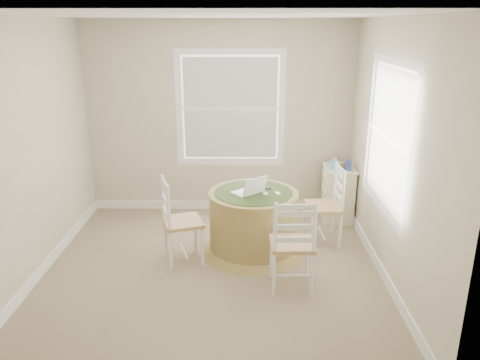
{
  "coord_description": "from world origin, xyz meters",
  "views": [
    {
      "loc": [
        0.35,
        -4.46,
        2.52
      ],
      "look_at": [
        0.29,
        0.45,
        0.88
      ],
      "focal_mm": 35.0,
      "sensor_mm": 36.0,
      "label": 1
    }
  ],
  "objects_px": {
    "chair_left": "(183,222)",
    "chair_right": "(323,206)",
    "chair_near": "(292,244)",
    "round_table": "(253,219)",
    "corner_chest": "(338,193)",
    "laptop": "(249,191)"
  },
  "relations": [
    {
      "from": "chair_right",
      "to": "laptop",
      "type": "bearing_deg",
      "value": -77.81
    },
    {
      "from": "chair_left",
      "to": "chair_near",
      "type": "relative_size",
      "value": 1.0
    },
    {
      "from": "chair_left",
      "to": "chair_near",
      "type": "bearing_deg",
      "value": -133.15
    },
    {
      "from": "chair_left",
      "to": "chair_right",
      "type": "height_order",
      "value": "same"
    },
    {
      "from": "chair_left",
      "to": "laptop",
      "type": "bearing_deg",
      "value": -91.03
    },
    {
      "from": "round_table",
      "to": "corner_chest",
      "type": "bearing_deg",
      "value": 22.62
    },
    {
      "from": "round_table",
      "to": "chair_near",
      "type": "xyz_separation_m",
      "value": [
        0.37,
        -0.78,
        0.08
      ]
    },
    {
      "from": "laptop",
      "to": "chair_near",
      "type": "bearing_deg",
      "value": 79.6
    },
    {
      "from": "chair_near",
      "to": "chair_right",
      "type": "xyz_separation_m",
      "value": [
        0.47,
        1.0,
        0.0
      ]
    },
    {
      "from": "chair_right",
      "to": "laptop",
      "type": "xyz_separation_m",
      "value": [
        -0.88,
        -0.25,
        0.28
      ]
    },
    {
      "from": "chair_right",
      "to": "corner_chest",
      "type": "distance_m",
      "value": 0.82
    },
    {
      "from": "round_table",
      "to": "laptop",
      "type": "height_order",
      "value": "laptop"
    },
    {
      "from": "chair_near",
      "to": "chair_left",
      "type": "bearing_deg",
      "value": -25.91
    },
    {
      "from": "chair_near",
      "to": "corner_chest",
      "type": "relative_size",
      "value": 1.3
    },
    {
      "from": "chair_left",
      "to": "chair_right",
      "type": "xyz_separation_m",
      "value": [
        1.61,
        0.48,
        0.0
      ]
    },
    {
      "from": "chair_left",
      "to": "laptop",
      "type": "height_order",
      "value": "chair_left"
    },
    {
      "from": "round_table",
      "to": "laptop",
      "type": "distance_m",
      "value": 0.36
    },
    {
      "from": "round_table",
      "to": "chair_right",
      "type": "xyz_separation_m",
      "value": [
        0.84,
        0.22,
        0.08
      ]
    },
    {
      "from": "chair_near",
      "to": "corner_chest",
      "type": "bearing_deg",
      "value": -115.23
    },
    {
      "from": "laptop",
      "to": "corner_chest",
      "type": "distance_m",
      "value": 1.61
    },
    {
      "from": "laptop",
      "to": "round_table",
      "type": "bearing_deg",
      "value": 169.3
    },
    {
      "from": "round_table",
      "to": "chair_left",
      "type": "xyz_separation_m",
      "value": [
        -0.78,
        -0.25,
        0.08
      ]
    }
  ]
}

